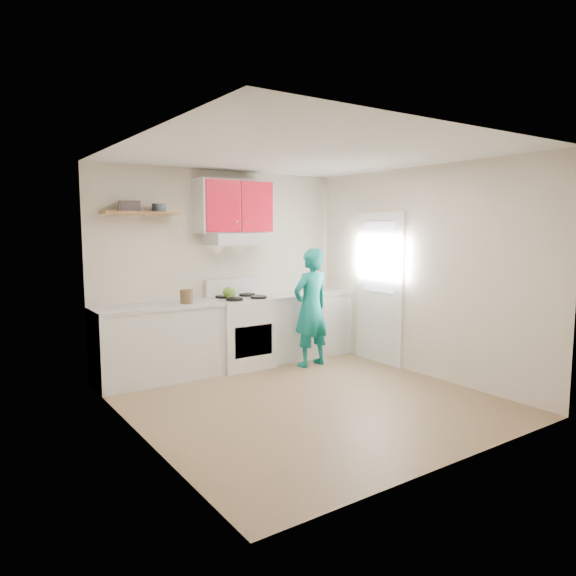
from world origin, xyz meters
TOP-DOWN VIEW (x-y plane):
  - floor at (0.00, 0.00)m, footprint 3.80×3.80m
  - ceiling at (0.00, 0.00)m, footprint 3.60×3.80m
  - back_wall at (0.00, 1.90)m, footprint 3.60×0.04m
  - front_wall at (0.00, -1.90)m, footprint 3.60×0.04m
  - left_wall at (-1.80, 0.00)m, footprint 0.04×3.80m
  - right_wall at (1.80, 0.00)m, footprint 0.04×3.80m
  - door at (1.78, 0.70)m, footprint 0.05×0.85m
  - door_glass at (1.75, 0.70)m, footprint 0.01×0.55m
  - counter_left at (-1.04, 1.60)m, footprint 1.52×0.60m
  - counter_right at (1.14, 1.60)m, footprint 1.32×0.60m
  - stove at (0.10, 1.57)m, footprint 0.76×0.65m
  - range_hood at (0.10, 1.68)m, footprint 0.76×0.44m
  - upper_cabinets at (0.10, 1.73)m, footprint 1.02×0.33m
  - shelf at (-1.15, 1.75)m, footprint 0.90×0.30m
  - books at (-1.29, 1.73)m, footprint 0.26×0.20m
  - tin at (-0.93, 1.76)m, footprint 0.17×0.17m
  - kettle at (-0.04, 1.65)m, footprint 0.19×0.19m
  - crock at (-0.69, 1.53)m, footprint 0.20×0.20m
  - cutting_board at (0.97, 1.54)m, footprint 0.30×0.25m
  - silicone_mat at (1.39, 1.51)m, footprint 0.31×0.28m
  - person at (0.88, 1.07)m, footprint 0.61×0.44m

SIDE VIEW (x-z plane):
  - floor at x=0.00m, z-range 0.00..0.00m
  - counter_left at x=-1.04m, z-range 0.00..0.90m
  - counter_right at x=1.14m, z-range 0.00..0.90m
  - stove at x=0.10m, z-range 0.00..0.92m
  - person at x=0.88m, z-range 0.00..1.58m
  - silicone_mat at x=1.39m, z-range 0.90..0.91m
  - cutting_board at x=0.97m, z-range 0.90..0.92m
  - crock at x=-0.69m, z-range 0.90..1.09m
  - kettle at x=-0.04m, z-range 0.92..1.07m
  - door at x=1.78m, z-range 0.00..2.05m
  - back_wall at x=0.00m, z-range 0.00..2.60m
  - front_wall at x=0.00m, z-range 0.00..2.60m
  - left_wall at x=-1.80m, z-range 0.00..2.60m
  - right_wall at x=1.80m, z-range 0.00..2.60m
  - door_glass at x=1.75m, z-range 0.98..1.92m
  - range_hood at x=0.10m, z-range 1.62..1.77m
  - shelf at x=-1.15m, z-range 2.00..2.04m
  - tin at x=-0.93m, z-range 2.04..2.14m
  - books at x=-1.29m, z-range 2.04..2.16m
  - upper_cabinets at x=0.10m, z-range 1.77..2.47m
  - ceiling at x=0.00m, z-range 2.58..2.62m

